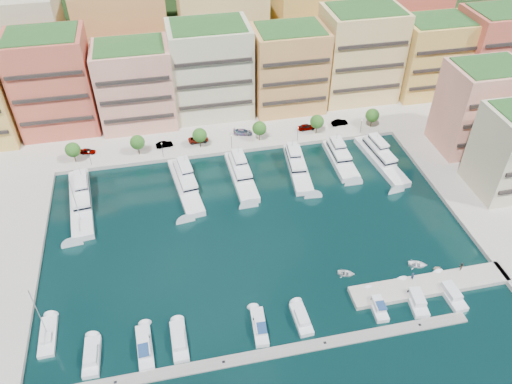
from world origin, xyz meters
TOP-DOWN VIEW (x-y plane):
  - ground at (0.00, 0.00)m, footprint 400.00×400.00m
  - north_quay at (0.00, 62.00)m, footprint 220.00×64.00m
  - hillside at (0.00, 110.00)m, footprint 240.00×40.00m
  - south_pontoon at (-3.00, -30.00)m, footprint 72.00×2.20m
  - finger_pier at (30.00, -22.00)m, footprint 32.00×5.00m
  - apartment_1 at (-44.00, 51.99)m, footprint 20.00×16.50m
  - apartment_2 at (-23.00, 49.99)m, footprint 20.00×15.50m
  - apartment_3 at (-2.00, 51.99)m, footprint 22.00×16.50m
  - apartment_4 at (20.00, 49.99)m, footprint 20.00×15.50m
  - apartment_5 at (42.00, 51.99)m, footprint 22.00×16.50m
  - apartment_6 at (64.00, 49.99)m, footprint 20.00×15.50m
  - apartment_7 at (84.00, 47.99)m, footprint 22.00×16.50m
  - apartment_east_a at (62.00, 19.99)m, footprint 18.00×14.50m
  - backblock_0 at (-55.00, 74.00)m, footprint 26.00×18.00m
  - backblock_1 at (-25.00, 74.00)m, footprint 26.00×18.00m
  - backblock_2 at (5.00, 74.00)m, footprint 26.00×18.00m
  - backblock_3 at (35.00, 74.00)m, footprint 26.00×18.00m
  - backblock_4 at (65.00, 74.00)m, footprint 26.00×18.00m
  - tree_0 at (-40.00, 33.50)m, footprint 3.80×3.80m
  - tree_1 at (-24.00, 33.50)m, footprint 3.80×3.80m
  - tree_2 at (-8.00, 33.50)m, footprint 3.80×3.80m
  - tree_3 at (8.00, 33.50)m, footprint 3.80×3.80m
  - tree_4 at (24.00, 33.50)m, footprint 3.80×3.80m
  - tree_5 at (40.00, 33.50)m, footprint 3.80×3.80m
  - lamppost_0 at (-36.00, 31.20)m, footprint 0.30×0.30m
  - lamppost_1 at (-18.00, 31.20)m, footprint 0.30×0.30m
  - lamppost_2 at (0.00, 31.20)m, footprint 0.30×0.30m
  - lamppost_3 at (18.00, 31.20)m, footprint 0.30×0.30m
  - lamppost_4 at (36.00, 31.20)m, footprint 0.30×0.30m
  - yacht_0 at (-37.96, 17.89)m, footprint 6.96×24.60m
  - yacht_2 at (-13.57, 18.95)m, footprint 7.08×22.31m
  - yacht_3 at (0.31, 19.91)m, footprint 5.41×20.02m
  - yacht_4 at (14.81, 19.93)m, footprint 6.12×20.00m
  - yacht_5 at (26.59, 21.24)m, footprint 4.93×17.00m
  - yacht_6 at (36.68, 18.93)m, footprint 6.66×22.32m
  - cruiser_0 at (-33.90, -24.58)m, footprint 2.92×7.80m
  - cruiser_1 at (-24.97, -24.62)m, footprint 3.04×9.13m
  - cruiser_2 at (-18.99, -24.59)m, footprint 2.80×8.30m
  - cruiser_4 at (-4.57, -24.61)m, footprint 2.91×8.21m
  - cruiser_5 at (3.28, -24.58)m, footprint 2.81×7.19m
  - cruiser_7 at (17.99, -24.59)m, footprint 2.76×7.32m
  - cruiser_8 at (25.70, -24.59)m, footprint 3.75×8.72m
  - cruiser_9 at (32.82, -24.60)m, footprint 3.13×9.07m
  - sailboat_2 at (-37.45, 9.58)m, footprint 3.76×9.19m
  - sailboat_0 at (-41.74, -18.70)m, footprint 2.96×8.45m
  - tender_3 at (33.47, -18.23)m, footprint 1.78×1.56m
  - tender_0 at (15.13, -15.71)m, footprint 4.11×3.57m
  - tender_2 at (30.17, -16.49)m, footprint 4.55×3.92m
  - car_0 at (-37.13, 36.75)m, footprint 4.22×2.47m
  - car_1 at (-17.37, 35.65)m, footprint 4.60×2.13m
  - car_2 at (-8.22, 36.18)m, footprint 5.54×2.89m
  - car_3 at (4.19, 37.25)m, footprint 5.50×3.35m
  - car_4 at (21.95, 36.00)m, footprint 4.82×2.07m
  - car_5 at (31.76, 36.32)m, footprint 4.77×2.02m
  - person_0 at (26.91, -20.28)m, footprint 0.63×0.78m
  - person_1 at (37.40, -20.00)m, footprint 1.16×1.13m

SIDE VIEW (x-z plane):
  - ground at x=0.00m, z-range 0.00..0.00m
  - north_quay at x=0.00m, z-range -1.00..1.00m
  - hillside at x=0.00m, z-range -29.00..29.00m
  - south_pontoon at x=-3.00m, z-range -0.17..0.17m
  - finger_pier at x=30.00m, z-range -1.00..1.00m
  - sailboat_2 at x=-37.45m, z-range -6.29..6.91m
  - sailboat_0 at x=-41.74m, z-range -6.29..6.91m
  - tender_0 at x=15.13m, z-range 0.00..0.71m
  - tender_2 at x=30.17m, z-range 0.00..0.79m
  - tender_3 at x=33.47m, z-range 0.00..0.90m
  - cruiser_9 at x=32.82m, z-range -0.73..1.82m
  - cruiser_8 at x=25.70m, z-range -0.73..1.82m
  - cruiser_2 at x=-18.99m, z-range -0.73..1.82m
  - cruiser_0 at x=-33.90m, z-range -0.73..1.82m
  - cruiser_5 at x=3.28m, z-range -0.73..1.82m
  - cruiser_1 at x=-24.97m, z-range -0.76..1.90m
  - cruiser_4 at x=-4.57m, z-range -0.76..1.90m
  - cruiser_7 at x=17.99m, z-range -0.76..1.90m
  - yacht_4 at x=14.81m, z-range -2.56..4.74m
  - yacht_0 at x=-37.96m, z-range -2.44..4.86m
  - yacht_3 at x=0.31m, z-range -2.44..4.86m
  - yacht_2 at x=-13.57m, z-range -2.44..4.86m
  - yacht_6 at x=36.68m, z-range -2.44..4.86m
  - yacht_5 at x=26.59m, z-range -2.44..4.86m
  - car_0 at x=-37.13m, z-range 1.00..2.35m
  - car_1 at x=-17.37m, z-range 1.00..2.46m
  - car_2 at x=-8.22m, z-range 1.00..2.49m
  - car_3 at x=4.19m, z-range 1.00..2.49m
  - car_5 at x=31.76m, z-range 1.00..2.53m
  - car_4 at x=21.95m, z-range 1.00..2.62m
  - person_0 at x=26.91m, z-range 1.00..2.85m
  - person_1 at x=37.40m, z-range 1.00..2.89m
  - lamppost_0 at x=-36.00m, z-range 1.73..5.93m
  - lamppost_1 at x=-18.00m, z-range 1.73..5.93m
  - lamppost_2 at x=0.00m, z-range 1.73..5.93m
  - lamppost_3 at x=18.00m, z-range 1.73..5.93m
  - lamppost_4 at x=36.00m, z-range 1.73..5.93m
  - tree_0 at x=-40.00m, z-range 1.92..7.57m
  - tree_1 at x=-24.00m, z-range 1.92..7.57m
  - tree_2 at x=-8.00m, z-range 1.92..7.57m
  - tree_3 at x=8.00m, z-range 1.92..7.57m
  - tree_4 at x=24.00m, z-range 1.92..7.57m
  - tree_5 at x=40.00m, z-range 1.92..7.57m
  - apartment_east_a at x=62.00m, z-range 0.91..23.71m
  - apartment_2 at x=-23.00m, z-range 0.91..23.71m
  - apartment_6 at x=64.00m, z-range 0.91..23.71m
  - apartment_4 at x=20.00m, z-range 0.91..24.71m
  - apartment_7 at x=84.00m, z-range 0.91..25.71m
  - apartment_3 at x=-2.00m, z-range 0.91..26.71m
  - apartment_5 at x=42.00m, z-range 0.91..27.71m
  - apartment_1 at x=-44.00m, z-range 0.91..27.71m
  - backblock_0 at x=-55.00m, z-range 1.00..31.00m
  - backblock_1 at x=-25.00m, z-range 1.00..31.00m
  - backblock_2 at x=5.00m, z-range 1.00..31.00m
  - backblock_3 at x=35.00m, z-range 1.00..31.00m
  - backblock_4 at x=65.00m, z-range 1.00..31.00m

